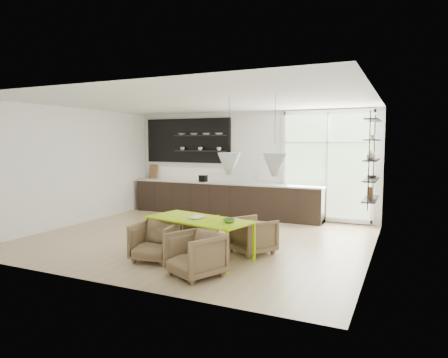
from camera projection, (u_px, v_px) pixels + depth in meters
room at (243, 168)px, 9.18m from camera, size 7.02×6.01×2.91m
kitchen_run at (222, 194)px, 11.23m from camera, size 5.54×0.69×2.75m
right_shelving at (371, 162)px, 8.07m from camera, size 0.26×1.22×1.90m
dining_table at (199, 221)px, 7.10m from camera, size 2.07×1.27×0.70m
armchair_back_left at (197, 230)px, 8.00m from camera, size 0.72×0.74×0.61m
armchair_back_right at (253, 235)px, 7.41m from camera, size 0.99×1.00×0.66m
armchair_front_left at (156, 242)px, 6.93m from camera, size 0.80×0.82×0.67m
armchair_front_right at (195, 254)px, 6.12m from camera, size 0.98×0.99×0.68m
wire_stool at (154, 231)px, 7.88m from camera, size 0.38×0.38×0.48m
table_book at (192, 217)px, 7.20m from camera, size 0.25×0.32×0.03m
table_bowl at (229, 221)px, 6.76m from camera, size 0.24×0.24×0.06m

